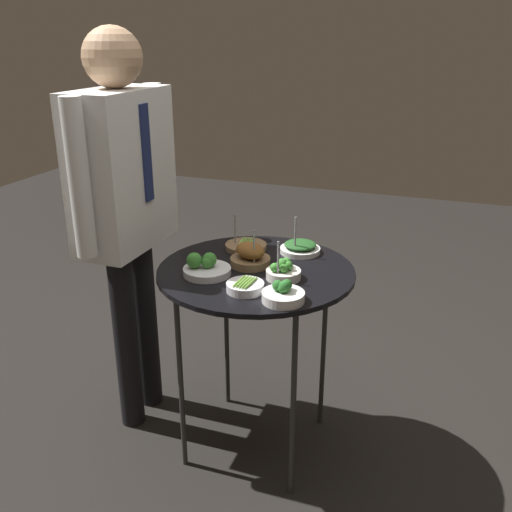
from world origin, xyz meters
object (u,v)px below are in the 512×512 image
object	(u,v)px
bowl_roast_center	(250,256)
bowl_broccoli_near_rim	(283,294)
bowl_asparagus_front_center	(245,286)
waiter_figure	(124,190)
bowl_broccoli_front_left	(283,271)
serving_cart	(256,282)
bowl_asparagus_back_left	(246,246)
bowl_spinach_far_rim	(300,248)
bowl_broccoli_front_right	(205,268)

from	to	relation	value
bowl_roast_center	bowl_broccoli_near_rim	xyz separation A→B (m)	(-0.24, -0.20, -0.01)
bowl_roast_center	bowl_broccoli_near_rim	world-z (taller)	bowl_roast_center
bowl_asparagus_front_center	waiter_figure	xyz separation A→B (m)	(0.21, 0.57, 0.22)
bowl_broccoli_front_left	bowl_broccoli_near_rim	xyz separation A→B (m)	(-0.17, -0.05, -0.00)
bowl_roast_center	bowl_asparagus_front_center	bearing A→B (deg)	-163.62
bowl_roast_center	waiter_figure	xyz separation A→B (m)	(-0.00, 0.51, 0.20)
bowl_broccoli_front_left	waiter_figure	distance (m)	0.70
bowl_asparagus_front_center	bowl_roast_center	world-z (taller)	bowl_roast_center
serving_cart	bowl_asparagus_back_left	xyz separation A→B (m)	(0.18, 0.11, 0.07)
serving_cart	waiter_figure	xyz separation A→B (m)	(0.02, 0.54, 0.29)
bowl_roast_center	serving_cart	bearing A→B (deg)	-129.27
serving_cart	bowl_asparagus_back_left	world-z (taller)	bowl_asparagus_back_left
bowl_asparagus_back_left	waiter_figure	world-z (taller)	waiter_figure
bowl_spinach_far_rim	bowl_broccoli_front_right	bearing A→B (deg)	141.47
bowl_spinach_far_rim	bowl_roast_center	bearing A→B (deg)	144.09
bowl_spinach_far_rim	bowl_asparagus_back_left	size ratio (longest dim) A/B	0.96
bowl_roast_center	bowl_broccoli_front_left	bearing A→B (deg)	-116.26
bowl_broccoli_front_right	bowl_roast_center	xyz separation A→B (m)	(0.13, -0.12, 0.01)
bowl_spinach_far_rim	waiter_figure	distance (m)	0.71
bowl_spinach_far_rim	bowl_broccoli_front_right	world-z (taller)	bowl_spinach_far_rim
bowl_broccoli_near_rim	waiter_figure	size ratio (longest dim) A/B	0.09
bowl_broccoli_near_rim	waiter_figure	distance (m)	0.78
serving_cart	waiter_figure	size ratio (longest dim) A/B	0.48
serving_cart	bowl_asparagus_front_center	world-z (taller)	bowl_asparagus_front_center
bowl_broccoli_front_left	bowl_asparagus_back_left	distance (m)	0.32
bowl_spinach_far_rim	bowl_broccoli_front_right	distance (m)	0.41
bowl_spinach_far_rim	bowl_broccoli_near_rim	bearing A→B (deg)	-171.02
bowl_broccoli_near_rim	bowl_roast_center	bearing A→B (deg)	39.83
bowl_broccoli_front_right	waiter_figure	bearing A→B (deg)	71.80
serving_cart	bowl_roast_center	xyz separation A→B (m)	(0.03, 0.03, 0.09)
serving_cart	bowl_broccoli_near_rim	distance (m)	0.29
bowl_broccoli_near_rim	serving_cart	bearing A→B (deg)	38.24
serving_cart	bowl_asparagus_front_center	size ratio (longest dim) A/B	6.09
waiter_figure	bowl_roast_center	bearing A→B (deg)	-89.61
bowl_broccoli_front_right	waiter_figure	distance (m)	0.46
bowl_asparagus_back_left	waiter_figure	size ratio (longest dim) A/B	0.10
bowl_broccoli_front_right	bowl_broccoli_near_rim	xyz separation A→B (m)	(-0.11, -0.32, -0.00)
bowl_broccoli_near_rim	waiter_figure	world-z (taller)	waiter_figure
serving_cart	bowl_broccoli_front_left	xyz separation A→B (m)	(-0.05, -0.12, 0.08)
bowl_broccoli_front_left	bowl_asparagus_front_center	bearing A→B (deg)	148.20
bowl_broccoli_front_left	waiter_figure	world-z (taller)	waiter_figure
bowl_roast_center	waiter_figure	bearing A→B (deg)	90.39
bowl_broccoli_front_left	bowl_roast_center	size ratio (longest dim) A/B	0.98
bowl_asparagus_front_center	waiter_figure	bearing A→B (deg)	69.88
bowl_asparagus_back_left	waiter_figure	xyz separation A→B (m)	(-0.15, 0.43, 0.23)
bowl_broccoli_front_right	bowl_broccoli_near_rim	size ratio (longest dim) A/B	1.23
waiter_figure	bowl_broccoli_near_rim	bearing A→B (deg)	-108.57
bowl_asparagus_front_center	bowl_broccoli_near_rim	bearing A→B (deg)	-101.91
bowl_roast_center	bowl_broccoli_near_rim	bearing A→B (deg)	-140.17
bowl_broccoli_front_right	bowl_broccoli_near_rim	world-z (taller)	bowl_broccoli_front_right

